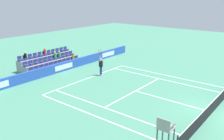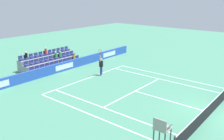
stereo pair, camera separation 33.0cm
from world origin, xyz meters
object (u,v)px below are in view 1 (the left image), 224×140
object	(u,v)px
tennis_net	(213,106)
loose_tennis_ball	(181,98)
umpire_chair	(165,132)
tennis_player	(101,66)

from	to	relation	value
tennis_net	loose_tennis_ball	distance (m)	2.85
umpire_chair	tennis_net	bearing A→B (deg)	177.22
tennis_player	umpire_chair	bearing A→B (deg)	53.84
umpire_chair	loose_tennis_ball	bearing A→B (deg)	-162.87
tennis_net	umpire_chair	size ratio (longest dim) A/B	5.12
tennis_net	tennis_player	world-z (taller)	tennis_player
tennis_player	loose_tennis_ball	xyz separation A→B (m)	(0.56, 8.84, -0.96)
tennis_player	umpire_chair	size ratio (longest dim) A/B	1.22
tennis_net	loose_tennis_ball	xyz separation A→B (m)	(-0.86, -2.68, -0.46)
tennis_player	loose_tennis_ball	bearing A→B (deg)	86.39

